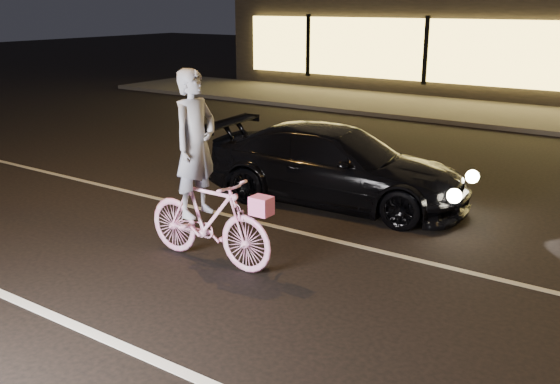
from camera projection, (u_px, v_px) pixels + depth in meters
The scene contains 6 objects.
ground at pixel (287, 309), 6.57m from camera, with size 90.00×90.00×0.00m, color black.
lane_stripe_near at pixel (191, 376), 5.39m from camera, with size 60.00×0.12×0.01m, color silver.
lane_stripe_far at pixel (372, 249), 8.15m from camera, with size 60.00×0.10×0.01m, color gray.
sidewalk at pixel (555, 120), 16.81m from camera, with size 30.00×4.00×0.12m, color #383533.
cyclist at pixel (205, 197), 7.55m from camera, with size 1.88×0.65×2.37m.
sedan at pixel (336, 166), 9.90m from camera, with size 4.38×2.14×1.23m.
Camera 1 is at (3.29, -4.93, 3.10)m, focal length 40.00 mm.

